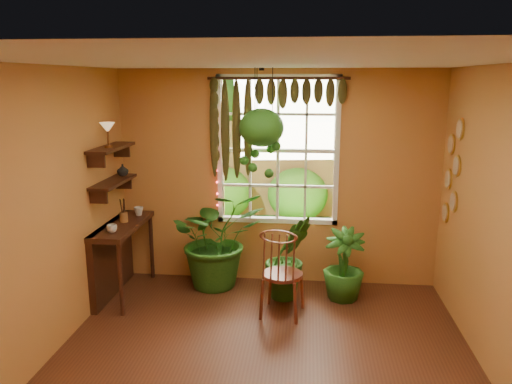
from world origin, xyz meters
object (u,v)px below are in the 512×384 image
at_px(counter_ledge, 115,251).
at_px(windsor_chair, 282,286).
at_px(hanging_basket, 261,133).
at_px(potted_plant_mid, 289,257).
at_px(potted_plant_left, 217,238).

height_order(counter_ledge, windsor_chair, windsor_chair).
relative_size(counter_ledge, hanging_basket, 0.95).
bearing_deg(hanging_basket, counter_ledge, -169.64).
bearing_deg(windsor_chair, potted_plant_mid, 93.18).
xyz_separation_m(windsor_chair, potted_plant_mid, (0.06, 0.48, 0.17)).
bearing_deg(hanging_basket, potted_plant_mid, -29.97).
relative_size(potted_plant_mid, hanging_basket, 0.81).
bearing_deg(counter_ledge, potted_plant_mid, 3.22).
height_order(counter_ledge, hanging_basket, hanging_basket).
xyz_separation_m(counter_ledge, hanging_basket, (1.74, 0.32, 1.41)).
relative_size(counter_ledge, potted_plant_mid, 1.18).
relative_size(windsor_chair, potted_plant_left, 0.95).
bearing_deg(hanging_basket, potted_plant_left, 173.08).
relative_size(windsor_chair, potted_plant_mid, 1.17).
height_order(counter_ledge, potted_plant_mid, potted_plant_mid).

